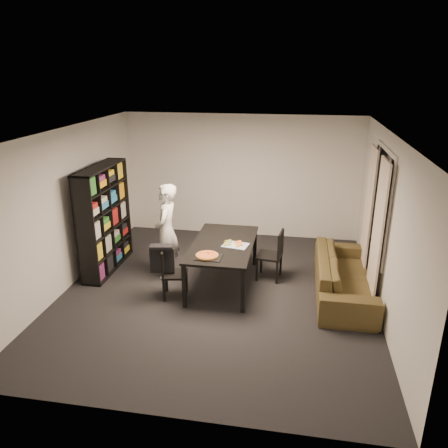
% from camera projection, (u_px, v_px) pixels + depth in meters
% --- Properties ---
extents(room, '(5.01, 5.51, 2.61)m').
position_uv_depth(room, '(217.00, 218.00, 6.72)').
color(room, black).
rests_on(room, ground).
extents(window_pane, '(0.02, 1.40, 1.60)m').
position_uv_depth(window_pane, '(380.00, 202.00, 6.81)').
color(window_pane, black).
rests_on(window_pane, room).
extents(window_frame, '(0.03, 1.52, 1.72)m').
position_uv_depth(window_frame, '(380.00, 202.00, 6.81)').
color(window_frame, white).
rests_on(window_frame, room).
extents(curtain_left, '(0.03, 0.70, 2.25)m').
position_uv_depth(curtain_left, '(377.00, 235.00, 6.46)').
color(curtain_left, beige).
rests_on(curtain_left, room).
extents(curtain_right, '(0.03, 0.70, 2.25)m').
position_uv_depth(curtain_right, '(368.00, 213.00, 7.43)').
color(curtain_right, beige).
rests_on(curtain_right, room).
extents(bookshelf, '(0.35, 1.50, 1.90)m').
position_uv_depth(bookshelf, '(104.00, 219.00, 7.74)').
color(bookshelf, black).
rests_on(bookshelf, room).
extents(dining_table, '(1.00, 1.80, 0.75)m').
position_uv_depth(dining_table, '(223.00, 247.00, 7.23)').
color(dining_table, black).
rests_on(dining_table, room).
extents(chair_left, '(0.44, 0.44, 0.82)m').
position_uv_depth(chair_left, '(170.00, 270.00, 6.90)').
color(chair_left, black).
rests_on(chair_left, room).
extents(chair_right, '(0.46, 0.46, 0.88)m').
position_uv_depth(chair_right, '(274.00, 252.00, 7.48)').
color(chair_right, black).
rests_on(chair_right, room).
extents(draped_jacket, '(0.39, 0.22, 0.45)m').
position_uv_depth(draped_jacket, '(162.00, 258.00, 6.83)').
color(draped_jacket, black).
rests_on(draped_jacket, chair_left).
extents(person, '(0.45, 0.64, 1.67)m').
position_uv_depth(person, '(167.00, 231.00, 7.48)').
color(person, silver).
rests_on(person, room).
extents(baking_tray, '(0.41, 0.34, 0.01)m').
position_uv_depth(baking_tray, '(209.00, 257.00, 6.67)').
color(baking_tray, black).
rests_on(baking_tray, dining_table).
extents(pepperoni_pizza, '(0.35, 0.35, 0.03)m').
position_uv_depth(pepperoni_pizza, '(207.00, 255.00, 6.68)').
color(pepperoni_pizza, olive).
rests_on(pepperoni_pizza, dining_table).
extents(kitchen_towel, '(0.45, 0.37, 0.01)m').
position_uv_depth(kitchen_towel, '(236.00, 245.00, 7.12)').
color(kitchen_towel, silver).
rests_on(kitchen_towel, dining_table).
extents(pizza_slices, '(0.40, 0.35, 0.01)m').
position_uv_depth(pizza_slices, '(233.00, 243.00, 7.17)').
color(pizza_slices, '#B67B39').
rests_on(pizza_slices, dining_table).
extents(sofa, '(0.87, 2.22, 0.65)m').
position_uv_depth(sofa, '(344.00, 275.00, 7.03)').
color(sofa, '#3E3518').
rests_on(sofa, room).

